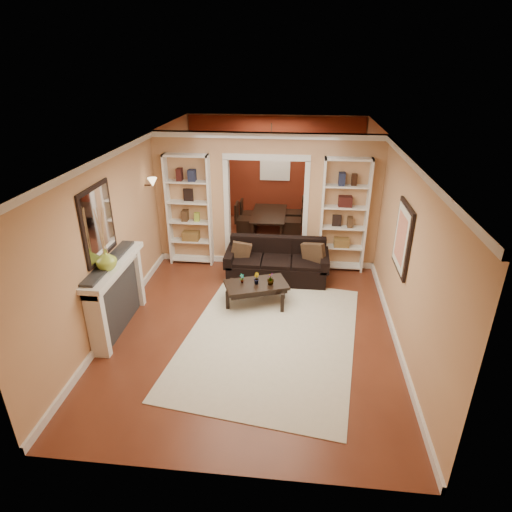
# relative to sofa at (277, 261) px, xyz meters

# --- Properties ---
(floor) EXTENTS (8.00, 8.00, 0.00)m
(floor) POSITION_rel_sofa_xyz_m (-0.28, -0.45, -0.39)
(floor) COLOR brown
(floor) RESTS_ON ground
(ceiling) EXTENTS (8.00, 8.00, 0.00)m
(ceiling) POSITION_rel_sofa_xyz_m (-0.28, -0.45, 2.31)
(ceiling) COLOR white
(ceiling) RESTS_ON ground
(wall_back) EXTENTS (8.00, 0.00, 8.00)m
(wall_back) POSITION_rel_sofa_xyz_m (-0.28, 3.55, 0.96)
(wall_back) COLOR tan
(wall_back) RESTS_ON ground
(wall_front) EXTENTS (8.00, 0.00, 8.00)m
(wall_front) POSITION_rel_sofa_xyz_m (-0.28, -4.45, 0.96)
(wall_front) COLOR tan
(wall_front) RESTS_ON ground
(wall_left) EXTENTS (0.00, 8.00, 8.00)m
(wall_left) POSITION_rel_sofa_xyz_m (-2.53, -0.45, 0.96)
(wall_left) COLOR tan
(wall_left) RESTS_ON ground
(wall_right) EXTENTS (0.00, 8.00, 8.00)m
(wall_right) POSITION_rel_sofa_xyz_m (1.97, -0.45, 0.96)
(wall_right) COLOR tan
(wall_right) RESTS_ON ground
(partition_wall) EXTENTS (4.50, 0.15, 2.70)m
(partition_wall) POSITION_rel_sofa_xyz_m (-0.28, 0.75, 0.96)
(partition_wall) COLOR tan
(partition_wall) RESTS_ON floor
(red_back_panel) EXTENTS (4.44, 0.04, 2.64)m
(red_back_panel) POSITION_rel_sofa_xyz_m (-0.28, 3.52, 0.93)
(red_back_panel) COLOR maroon
(red_back_panel) RESTS_ON floor
(dining_window) EXTENTS (0.78, 0.03, 0.98)m
(dining_window) POSITION_rel_sofa_xyz_m (-0.28, 3.48, 1.16)
(dining_window) COLOR #8CA5CC
(dining_window) RESTS_ON wall_back
(area_rug) EXTENTS (3.03, 3.89, 0.01)m
(area_rug) POSITION_rel_sofa_xyz_m (0.03, -1.97, -0.38)
(area_rug) COLOR beige
(area_rug) RESTS_ON floor
(sofa) EXTENTS (1.98, 0.86, 0.78)m
(sofa) POSITION_rel_sofa_xyz_m (0.00, 0.00, 0.00)
(sofa) COLOR black
(sofa) RESTS_ON floor
(pillow_left) EXTENTS (0.38, 0.17, 0.37)m
(pillow_left) POSITION_rel_sofa_xyz_m (-0.70, -0.02, 0.18)
(pillow_left) COLOR #513822
(pillow_left) RESTS_ON sofa
(pillow_right) EXTENTS (0.46, 0.34, 0.46)m
(pillow_right) POSITION_rel_sofa_xyz_m (0.70, -0.02, 0.22)
(pillow_right) COLOR #513822
(pillow_right) RESTS_ON sofa
(coffee_table) EXTENTS (1.20, 0.91, 0.40)m
(coffee_table) POSITION_rel_sofa_xyz_m (-0.30, -0.99, -0.19)
(coffee_table) COLOR black
(coffee_table) RESTS_ON floor
(plant_left) EXTENTS (0.11, 0.11, 0.17)m
(plant_left) POSITION_rel_sofa_xyz_m (-0.55, -0.99, 0.10)
(plant_left) COLOR #336626
(plant_left) RESTS_ON coffee_table
(plant_center) EXTENTS (0.12, 0.14, 0.20)m
(plant_center) POSITION_rel_sofa_xyz_m (-0.30, -0.99, 0.12)
(plant_center) COLOR #336626
(plant_center) RESTS_ON coffee_table
(plant_right) EXTENTS (0.13, 0.13, 0.22)m
(plant_right) POSITION_rel_sofa_xyz_m (-0.05, -0.99, 0.12)
(plant_right) COLOR #336626
(plant_right) RESTS_ON coffee_table
(bookshelf_left) EXTENTS (0.90, 0.30, 2.30)m
(bookshelf_left) POSITION_rel_sofa_xyz_m (-1.83, 0.58, 0.76)
(bookshelf_left) COLOR white
(bookshelf_left) RESTS_ON floor
(bookshelf_right) EXTENTS (0.90, 0.30, 2.30)m
(bookshelf_right) POSITION_rel_sofa_xyz_m (1.27, 0.58, 0.76)
(bookshelf_right) COLOR white
(bookshelf_right) RESTS_ON floor
(fireplace) EXTENTS (0.32, 1.70, 1.16)m
(fireplace) POSITION_rel_sofa_xyz_m (-2.37, -1.95, 0.19)
(fireplace) COLOR white
(fireplace) RESTS_ON floor
(vase) EXTENTS (0.34, 0.34, 0.32)m
(vase) POSITION_rel_sofa_xyz_m (-2.37, -2.16, 0.93)
(vase) COLOR #97B53A
(vase) RESTS_ON fireplace
(mirror) EXTENTS (0.03, 0.95, 1.10)m
(mirror) POSITION_rel_sofa_xyz_m (-2.51, -1.95, 1.41)
(mirror) COLOR silver
(mirror) RESTS_ON wall_left
(wall_sconce) EXTENTS (0.18, 0.18, 0.22)m
(wall_sconce) POSITION_rel_sofa_xyz_m (-2.43, 0.10, 1.44)
(wall_sconce) COLOR #FFE0A5
(wall_sconce) RESTS_ON wall_left
(framed_art) EXTENTS (0.04, 0.85, 1.05)m
(framed_art) POSITION_rel_sofa_xyz_m (1.93, -1.45, 1.16)
(framed_art) COLOR black
(framed_art) RESTS_ON wall_right
(dining_table) EXTENTS (1.47, 0.82, 0.52)m
(dining_table) POSITION_rel_sofa_xyz_m (-0.32, 2.42, -0.13)
(dining_table) COLOR black
(dining_table) RESTS_ON floor
(dining_chair_nw) EXTENTS (0.43, 0.43, 0.87)m
(dining_chair_nw) POSITION_rel_sofa_xyz_m (-0.87, 2.12, 0.05)
(dining_chair_nw) COLOR black
(dining_chair_nw) RESTS_ON floor
(dining_chair_ne) EXTENTS (0.57, 0.57, 0.88)m
(dining_chair_ne) POSITION_rel_sofa_xyz_m (0.23, 2.12, 0.05)
(dining_chair_ne) COLOR black
(dining_chair_ne) RESTS_ON floor
(dining_chair_sw) EXTENTS (0.39, 0.39, 0.75)m
(dining_chair_sw) POSITION_rel_sofa_xyz_m (-0.87, 2.72, -0.01)
(dining_chair_sw) COLOR black
(dining_chair_sw) RESTS_ON floor
(dining_chair_se) EXTENTS (0.51, 0.51, 0.87)m
(dining_chair_se) POSITION_rel_sofa_xyz_m (0.23, 2.72, 0.05)
(dining_chair_se) COLOR black
(dining_chair_se) RESTS_ON floor
(chandelier) EXTENTS (0.50, 0.50, 0.30)m
(chandelier) POSITION_rel_sofa_xyz_m (-0.28, 2.25, 1.63)
(chandelier) COLOR #311F16
(chandelier) RESTS_ON ceiling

